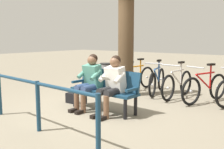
{
  "coord_description": "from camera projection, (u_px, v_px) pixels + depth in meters",
  "views": [
    {
      "loc": [
        -3.8,
        4.09,
        1.56
      ],
      "look_at": [
        -0.28,
        -0.36,
        0.75
      ],
      "focal_mm": 41.94,
      "sensor_mm": 36.0,
      "label": 1
    }
  ],
  "objects": [
    {
      "name": "bicycle_orange",
      "position": [
        157.0,
        81.0,
        7.28
      ],
      "size": [
        0.59,
        1.64,
        0.94
      ],
      "rotation": [
        0.0,
        0.0,
        1.84
      ],
      "color": "black",
      "rests_on": "ground"
    },
    {
      "name": "railing_fence",
      "position": [
        38.0,
        97.0,
        4.31
      ],
      "size": [
        2.88,
        0.26,
        0.85
      ],
      "rotation": [
        0.0,
        0.0,
        -0.07
      ],
      "color": "navy",
      "rests_on": "ground"
    },
    {
      "name": "bicycle_red",
      "position": [
        205.0,
        88.0,
        6.28
      ],
      "size": [
        0.64,
        1.62,
        0.94
      ],
      "rotation": [
        0.0,
        0.0,
        1.27
      ],
      "color": "black",
      "rests_on": "ground"
    },
    {
      "name": "ground_plane",
      "position": [
        92.0,
        109.0,
        5.73
      ],
      "size": [
        40.0,
        40.0,
        0.0
      ],
      "primitive_type": "plane",
      "color": "gray"
    },
    {
      "name": "person_reading",
      "position": [
        112.0,
        82.0,
        5.24
      ],
      "size": [
        0.5,
        0.77,
        1.2
      ],
      "rotation": [
        0.0,
        0.0,
        -0.03
      ],
      "color": "white",
      "rests_on": "ground"
    },
    {
      "name": "handbag",
      "position": [
        72.0,
        98.0,
        6.23
      ],
      "size": [
        0.31,
        0.16,
        0.24
      ],
      "primitive_type": "cube",
      "rotation": [
        0.0,
        0.0,
        0.05
      ],
      "color": "black",
      "rests_on": "ground"
    },
    {
      "name": "tree_trunk",
      "position": [
        126.0,
        36.0,
        6.89
      ],
      "size": [
        0.41,
        0.41,
        3.21
      ],
      "primitive_type": "cylinder",
      "color": "#4C3823",
      "rests_on": "ground"
    },
    {
      "name": "bicycle_purple",
      "position": [
        136.0,
        78.0,
        7.77
      ],
      "size": [
        0.48,
        1.68,
        0.94
      ],
      "rotation": [
        0.0,
        0.0,
        1.45
      ],
      "color": "black",
      "rests_on": "ground"
    },
    {
      "name": "bicycle_green",
      "position": [
        177.0,
        84.0,
        6.78
      ],
      "size": [
        0.48,
        1.68,
        0.94
      ],
      "rotation": [
        0.0,
        0.0,
        1.55
      ],
      "color": "black",
      "rests_on": "ground"
    },
    {
      "name": "bench",
      "position": [
        106.0,
        87.0,
        5.59
      ],
      "size": [
        1.61,
        0.53,
        0.87
      ],
      "rotation": [
        0.0,
        0.0,
        -0.03
      ],
      "color": "navy",
      "rests_on": "ground"
    },
    {
      "name": "person_companion",
      "position": [
        90.0,
        79.0,
        5.65
      ],
      "size": [
        0.5,
        0.77,
        1.2
      ],
      "rotation": [
        0.0,
        0.0,
        -0.03
      ],
      "color": "#4C8C7A",
      "rests_on": "ground"
    },
    {
      "name": "litter_bin",
      "position": [
        106.0,
        78.0,
        7.41
      ],
      "size": [
        0.35,
        0.35,
        0.84
      ],
      "color": "slate",
      "rests_on": "ground"
    }
  ]
}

